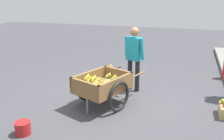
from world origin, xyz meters
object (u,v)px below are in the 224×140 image
Objects in this scene: vendor_person at (134,54)px; plastic_bucket at (23,128)px; fruit_cart at (102,86)px; dog at (115,71)px.

vendor_person is 5.82× the size of plastic_bucket.
fruit_cart reaches higher than plastic_bucket.
dog is at bearing 166.85° from plastic_bucket.
plastic_bucket is at bearing -27.91° from vendor_person.
dog is at bearing -172.60° from fruit_cart.
fruit_cart is 1.62m from dog.
dog is 1.98× the size of plastic_bucket.
fruit_cart is at bearing 147.93° from plastic_bucket.
dog reaches higher than plastic_bucket.
dog is 3.16m from plastic_bucket.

